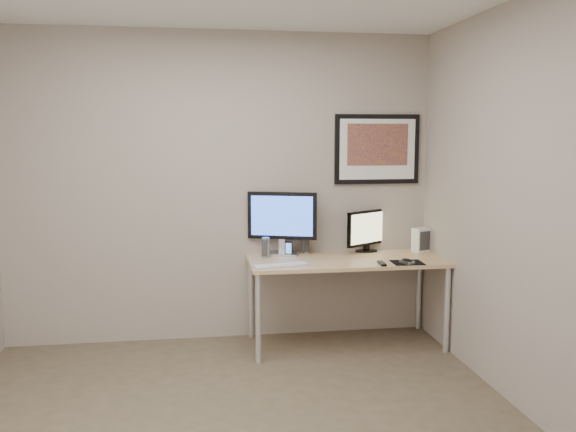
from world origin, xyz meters
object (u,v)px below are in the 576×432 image
desk (346,267)px  speaker_left (266,248)px  fan_unit (421,240)px  framed_art (377,149)px  keyboard (281,265)px  speaker_right (306,244)px  monitor_tv (367,230)px  monitor_large (282,220)px  phone_dock (289,249)px

desk → speaker_left: speaker_left is taller
fan_unit → framed_art: bearing=140.2°
keyboard → speaker_right: bearing=46.7°
monitor_tv → speaker_right: bearing=145.5°
desk → speaker_right: size_ratio=10.09×
monitor_tv → fan_unit: monitor_tv is taller
monitor_large → monitor_tv: size_ratio=1.40×
monitor_tv → keyboard: 0.96m
desk → fan_unit: (0.72, 0.20, 0.17)m
monitor_large → desk: bearing=-7.9°
keyboard → fan_unit: fan_unit is taller
keyboard → fan_unit: size_ratio=2.10×
framed_art → phone_dock: 1.16m
framed_art → speaker_right: size_ratio=4.73×
desk → speaker_left: (-0.64, 0.15, 0.15)m
phone_dock → fan_unit: bearing=17.8°
framed_art → keyboard: (-0.92, -0.54, -0.88)m
speaker_left → phone_dock: bearing=27.2°
desk → monitor_tv: size_ratio=3.93×
monitor_large → phone_dock: monitor_large is taller
monitor_tv → keyboard: monitor_tv is taller
monitor_large → fan_unit: monitor_large is taller
monitor_large → keyboard: (-0.08, -0.45, -0.29)m
speaker_left → desk: bearing=10.7°
monitor_large → speaker_left: (-0.15, -0.09, -0.21)m
desk → monitor_large: 0.66m
speaker_left → keyboard: speaker_left is taller
monitor_tv → keyboard: (-0.82, -0.47, -0.19)m
speaker_right → keyboard: speaker_right is taller
phone_dock → framed_art: bearing=27.9°
framed_art → phone_dock: (-0.80, -0.17, -0.83)m
monitor_large → monitor_tv: 0.75m
desk → monitor_tv: bearing=46.5°
framed_art → monitor_large: bearing=-174.1°
speaker_right → phone_dock: speaker_right is taller
framed_art → speaker_right: framed_art is taller
phone_dock → fan_unit: 1.18m
monitor_large → speaker_right: 0.31m
monitor_tv → speaker_left: (-0.90, -0.11, -0.11)m
framed_art → desk: bearing=-136.5°
keyboard → monitor_tv: bearing=16.8°
monitor_large → phone_dock: 0.25m
framed_art → speaker_left: bearing=-169.9°
phone_dock → keyboard: phone_dock is taller
monitor_tv → speaker_left: 0.91m
desk → keyboard: (-0.57, -0.20, 0.07)m
monitor_tv → fan_unit: (0.47, -0.07, -0.09)m
desk → monitor_large: bearing=153.8°
monitor_large → keyboard: size_ratio=1.30×
framed_art → keyboard: size_ratio=1.71×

